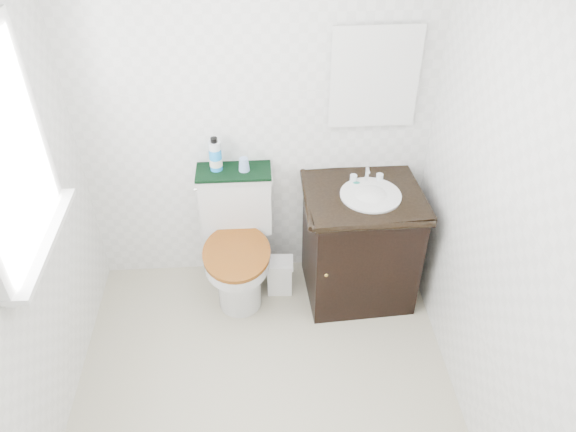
{
  "coord_description": "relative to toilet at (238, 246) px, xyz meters",
  "views": [
    {
      "loc": [
        0.01,
        -1.86,
        2.8
      ],
      "look_at": [
        0.17,
        0.75,
        0.79
      ],
      "focal_mm": 35.0,
      "sensor_mm": 36.0,
      "label": 1
    }
  ],
  "objects": [
    {
      "name": "wall_back",
      "position": [
        0.15,
        0.24,
        0.82
      ],
      "size": [
        2.4,
        0.0,
        2.4
      ],
      "primitive_type": "plane",
      "rotation": [
        1.57,
        0.0,
        0.0
      ],
      "color": "white",
      "rests_on": "ground"
    },
    {
      "name": "wall_left",
      "position": [
        -0.95,
        -0.96,
        0.82
      ],
      "size": [
        0.0,
        2.4,
        2.4
      ],
      "primitive_type": "plane",
      "rotation": [
        1.57,
        0.0,
        1.57
      ],
      "color": "white",
      "rests_on": "ground"
    },
    {
      "name": "toilet",
      "position": [
        0.0,
        0.0,
        0.0
      ],
      "size": [
        0.48,
        0.64,
        0.88
      ],
      "color": "silver",
      "rests_on": "floor"
    },
    {
      "name": "floor",
      "position": [
        0.15,
        -0.96,
        -0.38
      ],
      "size": [
        2.4,
        2.4,
        0.0
      ],
      "primitive_type": "plane",
      "color": "beige",
      "rests_on": "ground"
    },
    {
      "name": "cup",
      "position": [
        0.07,
        0.12,
        0.56
      ],
      "size": [
        0.07,
        0.07,
        0.09
      ],
      "primitive_type": "cone",
      "color": "#80A1D2",
      "rests_on": "towel"
    },
    {
      "name": "mirror",
      "position": [
        0.85,
        0.21,
        1.07
      ],
      "size": [
        0.5,
        0.02,
        0.6
      ],
      "primitive_type": "cube",
      "color": "silver",
      "rests_on": "wall_back"
    },
    {
      "name": "towel",
      "position": [
        0.0,
        0.13,
        0.51
      ],
      "size": [
        0.47,
        0.22,
        0.02
      ],
      "primitive_type": "cube",
      "color": "black",
      "rests_on": "toilet"
    },
    {
      "name": "vanity",
      "position": [
        0.8,
        -0.06,
        0.05
      ],
      "size": [
        0.75,
        0.65,
        0.92
      ],
      "color": "black",
      "rests_on": "floor"
    },
    {
      "name": "trash_bin",
      "position": [
        0.27,
        -0.03,
        -0.25
      ],
      "size": [
        0.19,
        0.16,
        0.27
      ],
      "color": "white",
      "rests_on": "floor"
    },
    {
      "name": "mouthwash_bottle",
      "position": [
        -0.1,
        0.15,
        0.62
      ],
      "size": [
        0.08,
        0.08,
        0.22
      ],
      "color": "#1A89E5",
      "rests_on": "towel"
    },
    {
      "name": "wall_right",
      "position": [
        1.25,
        -0.96,
        0.82
      ],
      "size": [
        0.0,
        2.4,
        2.4
      ],
      "primitive_type": "plane",
      "rotation": [
        1.57,
        0.0,
        -1.57
      ],
      "color": "white",
      "rests_on": "ground"
    },
    {
      "name": "window",
      "position": [
        -0.92,
        -0.71,
        1.17
      ],
      "size": [
        0.02,
        0.7,
        0.9
      ],
      "primitive_type": "cube",
      "color": "white",
      "rests_on": "wall_left"
    },
    {
      "name": "soap_bar",
      "position": [
        0.76,
        0.04,
        0.45
      ],
      "size": [
        0.06,
        0.04,
        0.02
      ],
      "primitive_type": "ellipsoid",
      "color": "#197968",
      "rests_on": "vanity"
    }
  ]
}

